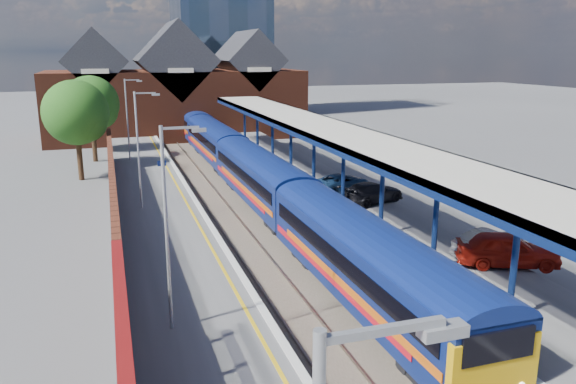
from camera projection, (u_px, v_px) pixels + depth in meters
name	position (u px, v px, depth m)	size (l,w,h in m)	color
ground	(222.00, 187.00, 43.66)	(240.00, 240.00, 0.00)	#5B5B5E
ballast_bed	(254.00, 223.00, 34.42)	(6.00, 76.00, 0.06)	#473D33
rails	(254.00, 221.00, 34.40)	(4.51, 76.00, 0.14)	slate
left_platform	(162.00, 224.00, 32.68)	(5.00, 76.00, 1.00)	#565659
right_platform	(344.00, 207.00, 36.08)	(6.00, 76.00, 1.00)	#565659
coping_left	(202.00, 212.00, 33.25)	(0.30, 76.00, 0.05)	silver
coping_right	(302.00, 203.00, 35.11)	(0.30, 76.00, 0.05)	silver
yellow_line	(192.00, 213.00, 33.07)	(0.14, 76.00, 0.01)	yellow
train	(234.00, 154.00, 45.51)	(2.93, 65.92, 3.45)	navy
canopy	(327.00, 130.00, 36.57)	(4.50, 52.00, 4.48)	#0E2052
lamp_post_b	(170.00, 217.00, 18.40)	(1.48, 0.18, 7.00)	#A5A8AA
lamp_post_c	(140.00, 143.00, 33.17)	(1.48, 0.18, 7.00)	#A5A8AA
lamp_post_d	(129.00, 115.00, 47.95)	(1.48, 0.18, 7.00)	#A5A8AA
platform_sign	(162.00, 173.00, 35.99)	(0.55, 0.08, 2.50)	#A5A8AA
brick_wall	(116.00, 228.00, 25.47)	(0.35, 50.00, 3.86)	#592617
station_building	(176.00, 92.00, 68.19)	(30.00, 12.12, 13.78)	#592617
tree_near	(78.00, 115.00, 44.75)	(5.20, 5.20, 8.10)	#382314
tree_far	(93.00, 105.00, 52.43)	(5.20, 5.20, 8.10)	#382314
parked_car_red	(507.00, 249.00, 24.81)	(1.79, 4.46, 1.52)	#A1180D
parked_car_silver	(493.00, 244.00, 25.81)	(1.37, 3.92, 1.29)	#B5B6BB
parked_car_dark	(372.00, 192.00, 35.22)	(1.83, 4.49, 1.30)	black
parked_car_blue	(342.00, 182.00, 38.24)	(1.93, 4.20, 1.17)	navy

